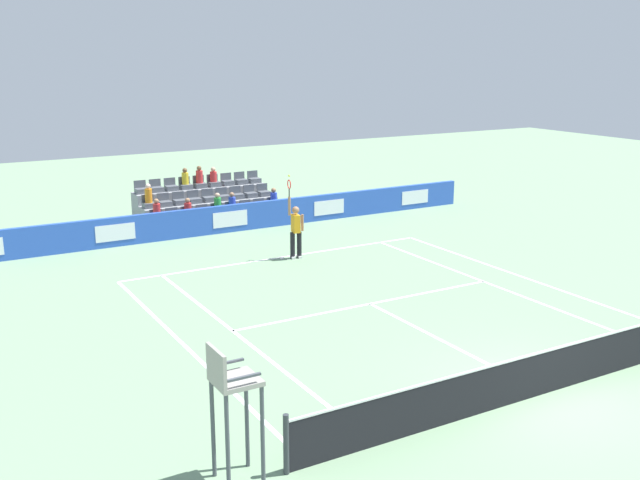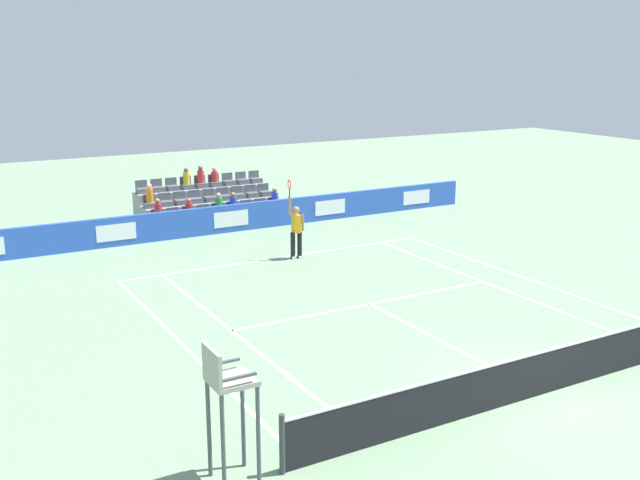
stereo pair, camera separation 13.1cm
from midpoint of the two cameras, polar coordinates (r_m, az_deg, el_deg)
ground_plane at (r=16.12m, az=16.92°, el=-11.22°), size 80.00×80.00×0.00m
line_baseline at (r=25.18m, az=-2.92°, el=-1.34°), size 10.97×0.10×0.01m
line_service at (r=20.64m, az=4.00°, el=-4.90°), size 8.23×0.10×0.01m
line_centre_service at (r=18.24m, az=9.61°, el=-7.71°), size 0.10×6.40×0.01m
line_singles_sideline_left at (r=18.41m, az=-6.02°, el=-7.37°), size 0.10×11.89×0.01m
line_singles_sideline_right at (r=22.76m, az=13.32°, el=-3.43°), size 0.10×11.89×0.01m
line_doubles_sideline_left at (r=17.95m, az=-10.07°, el=-8.10°), size 0.10×11.89×0.01m
line_doubles_sideline_right at (r=23.68m, az=15.76°, el=-2.89°), size 0.10×11.89×0.01m
line_centre_mark at (r=25.09m, az=-2.82°, el=-1.40°), size 0.10×0.20×0.01m
sponsor_barrier at (r=28.82m, az=-6.77°, el=1.66°), size 22.05×0.22×1.06m
tennis_net at (r=15.92m, az=17.05°, el=-9.62°), size 11.97×0.10×1.07m
tennis_player at (r=24.83m, az=-1.70°, el=0.81°), size 0.52×0.39×2.85m
umpire_chair at (r=12.04m, az=-6.77°, el=-11.67°), size 0.70×0.70×2.34m
stadium_stand at (r=30.90m, az=-8.47°, el=2.50°), size 5.58×2.85×2.18m
loose_tennis_ball at (r=18.58m, az=18.78°, el=-7.79°), size 0.07×0.07×0.07m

